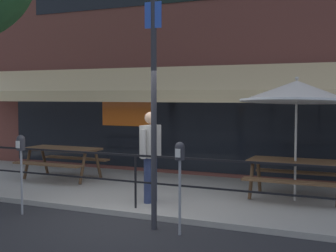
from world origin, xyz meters
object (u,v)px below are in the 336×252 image
picnic_table_centre (296,168)px  picnic_table_left (62,154)px  parking_meter_near (21,150)px  street_sign_pole (154,78)px  patio_umbrella_centre (297,92)px  pedestrian_walking (150,152)px  parking_meter_far (180,160)px

picnic_table_centre → picnic_table_left: bearing=-179.0°
parking_meter_near → street_sign_pole: street_sign_pole is taller
patio_umbrella_centre → pedestrian_walking: bearing=-152.7°
picnic_table_left → parking_meter_near: (1.15, -2.70, 0.44)m
picnic_table_left → parking_meter_near: size_ratio=1.27×
parking_meter_near → street_sign_pole: 2.84m
pedestrian_walking → parking_meter_far: bearing=-49.5°
patio_umbrella_centre → pedestrian_walking: (-2.47, -1.27, -1.12)m
parking_meter_near → parking_meter_far: (3.04, 0.02, 0.00)m
pedestrian_walking → parking_meter_far: pedestrian_walking is taller
pedestrian_walking → picnic_table_left: bearing=156.9°
picnic_table_left → pedestrian_walking: bearing=-23.1°
parking_meter_near → picnic_table_centre: bearing=32.9°
picnic_table_left → street_sign_pole: street_sign_pole is taller
picnic_table_left → patio_umbrella_centre: bearing=-0.1°
patio_umbrella_centre → parking_meter_near: patio_umbrella_centre is taller
patio_umbrella_centre → parking_meter_far: 3.13m
pedestrian_walking → street_sign_pole: street_sign_pole is taller
patio_umbrella_centre → street_sign_pole: 3.11m
picnic_table_left → parking_meter_far: (4.19, -2.68, 0.44)m
picnic_table_left → street_sign_pole: bearing=-34.7°
picnic_table_centre → street_sign_pole: 3.60m
parking_meter_near → patio_umbrella_centre: bearing=32.0°
street_sign_pole → parking_meter_near: bearing=-176.9°
picnic_table_left → parking_meter_far: parking_meter_far is taller
picnic_table_left → picnic_table_centre: (5.47, 0.09, 0.00)m
pedestrian_walking → parking_meter_far: size_ratio=1.20×
picnic_table_centre → parking_meter_near: 5.16m
pedestrian_walking → parking_meter_near: pedestrian_walking is taller
picnic_table_centre → patio_umbrella_centre: (0.00, -0.10, 1.47)m
pedestrian_walking → street_sign_pole: size_ratio=0.37×
patio_umbrella_centre → parking_meter_near: size_ratio=1.67×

